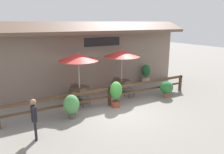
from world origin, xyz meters
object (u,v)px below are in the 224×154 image
object	(u,v)px
chair_near_wallside	(74,89)
dining_table_middle	(122,83)
chair_middle_wallside	(115,82)
potted_plant_tall_tropical	(146,73)
chair_near_streetside	(84,96)
patio_umbrella_near	(78,57)
dining_table_near	(80,90)
potted_plant_broad_leaf	(71,105)
chair_middle_streetside	(129,89)
patio_umbrella_middle	(122,53)
potted_plant_entrance_palm	(166,88)
potted_plant_small_flowering	(116,93)
pedestrian	(34,114)

from	to	relation	value
chair_near_wallside	dining_table_middle	distance (m)	2.87
chair_middle_wallside	potted_plant_tall_tropical	distance (m)	2.74
chair_near_streetside	chair_middle_wallside	size ratio (longest dim) A/B	1.00
patio_umbrella_near	dining_table_near	distance (m)	1.81
chair_near_streetside	potted_plant_broad_leaf	xyz separation A→B (m)	(-1.11, -1.16, 0.13)
dining_table_near	patio_umbrella_near	bearing A→B (deg)	-116.57
dining_table_near	potted_plant_tall_tropical	distance (m)	5.58
patio_umbrella_near	chair_middle_streetside	bearing A→B (deg)	-15.18
patio_umbrella_near	patio_umbrella_middle	xyz separation A→B (m)	(2.72, 0.04, 0.00)
patio_umbrella_middle	chair_middle_streetside	bearing A→B (deg)	-90.73
chair_near_wallside	potted_plant_broad_leaf	distance (m)	2.85
chair_near_wallside	patio_umbrella_middle	xyz separation A→B (m)	(2.78, -0.70, 1.94)
patio_umbrella_near	potted_plant_broad_leaf	distance (m)	2.86
dining_table_near	potted_plant_entrance_palm	distance (m)	4.91
chair_middle_wallside	potted_plant_entrance_palm	size ratio (longest dim) A/B	0.93
dining_table_middle	chair_middle_wallside	bearing A→B (deg)	88.10
patio_umbrella_middle	potted_plant_small_flowering	bearing A→B (deg)	-129.68
dining_table_near	pedestrian	xyz separation A→B (m)	(-2.93, -3.00, 0.39)
potted_plant_small_flowering	pedestrian	world-z (taller)	pedestrian
patio_umbrella_near	potted_plant_tall_tropical	distance (m)	5.84
dining_table_near	chair_near_wallside	bearing A→B (deg)	94.84
potted_plant_broad_leaf	potted_plant_tall_tropical	size ratio (longest dim) A/B	0.84
potted_plant_broad_leaf	pedestrian	bearing A→B (deg)	-148.11
chair_near_streetside	potted_plant_broad_leaf	distance (m)	1.61
potted_plant_entrance_palm	pedestrian	size ratio (longest dim) A/B	0.59
potted_plant_broad_leaf	dining_table_near	bearing A→B (deg)	58.65
chair_near_streetside	potted_plant_broad_leaf	size ratio (longest dim) A/B	0.78
chair_middle_streetside	potted_plant_tall_tropical	xyz separation A→B (m)	(2.75, 1.86, 0.21)
dining_table_near	chair_middle_streetside	bearing A→B (deg)	-15.18
dining_table_middle	potted_plant_entrance_palm	xyz separation A→B (m)	(1.81, -1.94, -0.08)
potted_plant_broad_leaf	potted_plant_entrance_palm	world-z (taller)	potted_plant_broad_leaf
chair_middle_wallside	potted_plant_entrance_palm	bearing A→B (deg)	134.67
patio_umbrella_near	potted_plant_tall_tropical	world-z (taller)	patio_umbrella_near
patio_umbrella_near	pedestrian	xyz separation A→B (m)	(-2.93, -3.00, -1.41)
dining_table_near	potted_plant_tall_tropical	bearing A→B (deg)	11.62
patio_umbrella_near	pedestrian	distance (m)	4.43
chair_near_wallside	potted_plant_entrance_palm	distance (m)	5.29
chair_near_streetside	potted_plant_tall_tropical	distance (m)	5.82
chair_middle_streetside	potted_plant_entrance_palm	size ratio (longest dim) A/B	0.93
potted_plant_entrance_palm	pedestrian	distance (m)	7.56
chair_near_streetside	chair_near_wallside	xyz separation A→B (m)	(-0.02, 1.47, 0.00)
patio_umbrella_near	dining_table_middle	size ratio (longest dim) A/B	2.48
patio_umbrella_middle	potted_plant_tall_tropical	world-z (taller)	patio_umbrella_middle
potted_plant_entrance_palm	potted_plant_tall_tropical	distance (m)	3.17
dining_table_near	chair_middle_wallside	distance (m)	2.87
patio_umbrella_middle	patio_umbrella_near	bearing A→B (deg)	-179.26
chair_middle_streetside	chair_middle_wallside	world-z (taller)	same
potted_plant_small_flowering	potted_plant_tall_tropical	distance (m)	5.12
chair_near_wallside	potted_plant_small_flowering	xyz separation A→B (m)	(1.30, -2.49, 0.29)
chair_middle_wallside	patio_umbrella_near	bearing A→B (deg)	27.68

